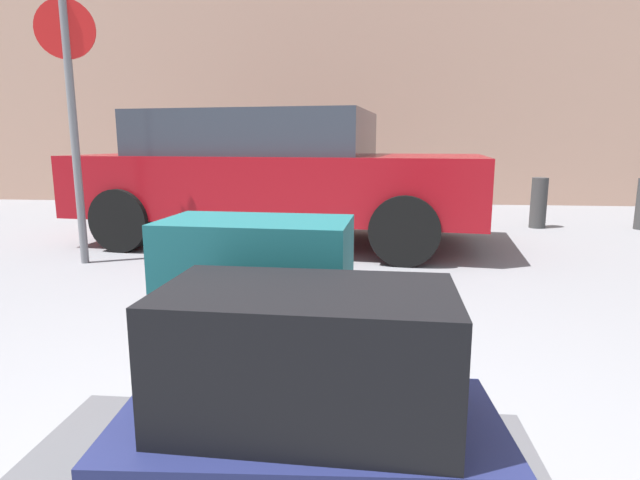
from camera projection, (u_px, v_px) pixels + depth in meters
name	position (u px, v px, depth m)	size (l,w,h in m)	color
suitcase_teal_rear_right	(259.00, 353.00, 1.15)	(0.40, 0.22, 0.60)	#144C51
duffel_bag_black_topmost_pile	(307.00, 354.00, 0.81)	(0.45, 0.25, 0.21)	black
parked_car	(275.00, 173.00, 5.69)	(4.50, 2.35, 1.42)	maroon
bollard_kerb_near	(539.00, 203.00, 6.68)	(0.20, 0.20, 0.65)	#383838
no_parking_sign	(72.00, 104.00, 4.52)	(0.49, 0.15, 2.30)	slate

